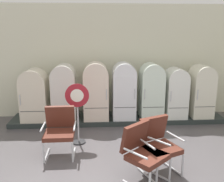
{
  "coord_description": "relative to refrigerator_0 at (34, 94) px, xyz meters",
  "views": [
    {
      "loc": [
        -0.62,
        -3.79,
        2.57
      ],
      "look_at": [
        -0.2,
        2.75,
        0.96
      ],
      "focal_mm": 39.99,
      "sensor_mm": 36.0,
      "label": 1
    }
  ],
  "objects": [
    {
      "name": "refrigerator_2",
      "position": [
        1.68,
        0.02,
        0.1
      ],
      "size": [
        0.68,
        0.72,
        1.59
      ],
      "color": "beige",
      "rests_on": "display_plinth"
    },
    {
      "name": "armchair_left",
      "position": [
        0.92,
        -1.8,
        -0.3
      ],
      "size": [
        0.68,
        0.68,
        1.02
      ],
      "color": "silver",
      "rests_on": "ground"
    },
    {
      "name": "armchair_center",
      "position": [
        2.47,
        -2.86,
        -0.3
      ],
      "size": [
        0.9,
        0.9,
        1.02
      ],
      "color": "silver",
      "rests_on": "ground"
    },
    {
      "name": "refrigerator_6",
      "position": [
        4.67,
        0.01,
        0.04
      ],
      "size": [
        0.6,
        0.71,
        1.47
      ],
      "color": "silver",
      "rests_on": "display_plinth"
    },
    {
      "name": "armchair_right",
      "position": [
        2.8,
        -2.58,
        -0.3
      ],
      "size": [
        0.83,
        0.85,
        1.02
      ],
      "color": "silver",
      "rests_on": "ground"
    },
    {
      "name": "display_plinth",
      "position": [
        2.31,
        0.1,
        -0.81
      ],
      "size": [
        6.03,
        0.95,
        0.13
      ],
      "primitive_type": "cube",
      "color": "#28312F",
      "rests_on": "ground"
    },
    {
      "name": "refrigerator_4",
      "position": [
        3.23,
        0.0,
        0.08
      ],
      "size": [
        0.63,
        0.69,
        1.54
      ],
      "color": "silver",
      "rests_on": "display_plinth"
    },
    {
      "name": "refrigerator_5",
      "position": [
        3.93,
        -0.01,
        0.0
      ],
      "size": [
        0.58,
        0.67,
        1.41
      ],
      "color": "white",
      "rests_on": "display_plinth"
    },
    {
      "name": "refrigerator_0",
      "position": [
        0.0,
        0.0,
        0.0
      ],
      "size": [
        0.71,
        0.69,
        1.42
      ],
      "color": "silver",
      "rests_on": "display_plinth"
    },
    {
      "name": "refrigerator_3",
      "position": [
        2.45,
        -0.02,
        0.09
      ],
      "size": [
        0.63,
        0.65,
        1.57
      ],
      "color": "white",
      "rests_on": "display_plinth"
    },
    {
      "name": "back_wall",
      "position": [
        2.31,
        0.74,
        0.79
      ],
      "size": [
        11.76,
        0.12,
        3.3
      ],
      "color": "silver",
      "rests_on": "ground"
    },
    {
      "name": "refrigerator_1",
      "position": [
        0.81,
        0.0,
        0.07
      ],
      "size": [
        0.64,
        0.69,
        1.54
      ],
      "color": "silver",
      "rests_on": "display_plinth"
    },
    {
      "name": "sign_stand",
      "position": [
        1.26,
        -1.3,
        -0.13
      ],
      "size": [
        0.54,
        0.32,
        1.42
      ],
      "color": "#2D2D30",
      "rests_on": "ground"
    }
  ]
}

